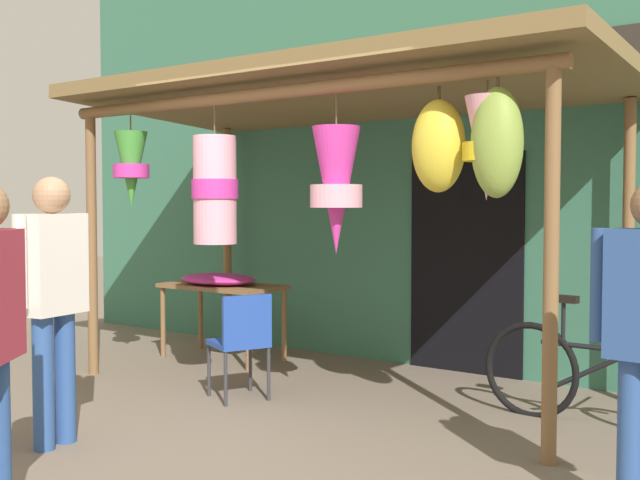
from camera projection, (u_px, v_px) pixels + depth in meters
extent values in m
plane|color=#756656|center=(256.00, 418.00, 5.47)|extent=(30.00, 30.00, 0.00)
cube|color=#387056|center=(417.00, 126.00, 7.33)|extent=(9.03, 0.25, 4.58)
cube|color=#2D2823|center=(410.00, 66.00, 7.18)|extent=(8.13, 0.04, 0.24)
cube|color=black|center=(465.00, 263.00, 6.94)|extent=(1.10, 0.03, 2.00)
cylinder|color=brown|center=(92.00, 244.00, 6.87)|extent=(0.09, 0.09, 2.35)
cylinder|color=brown|center=(551.00, 266.00, 4.45)|extent=(0.09, 0.09, 2.35)
cylinder|color=brown|center=(227.00, 237.00, 8.34)|extent=(0.09, 0.09, 2.35)
cylinder|color=brown|center=(628.00, 251.00, 5.92)|extent=(0.09, 0.09, 2.35)
cylinder|color=brown|center=(272.00, 93.00, 5.61)|extent=(4.38, 0.10, 0.10)
cylinder|color=brown|center=(394.00, 100.00, 7.07)|extent=(4.38, 0.10, 0.10)
cube|color=olive|center=(340.00, 92.00, 6.34)|extent=(4.68, 2.30, 0.25)
cylinder|color=brown|center=(131.00, 123.00, 6.51)|extent=(0.01, 0.01, 0.15)
cone|color=green|center=(131.00, 170.00, 6.53)|extent=(0.28, 0.28, 0.65)
cylinder|color=#D13399|center=(131.00, 171.00, 6.53)|extent=(0.31, 0.31, 0.12)
cylinder|color=brown|center=(214.00, 121.00, 5.95)|extent=(0.01, 0.01, 0.23)
cylinder|color=pink|center=(215.00, 190.00, 5.97)|extent=(0.34, 0.34, 0.85)
cylinder|color=#D13399|center=(215.00, 189.00, 5.97)|extent=(0.36, 0.36, 0.15)
cylinder|color=brown|center=(336.00, 110.00, 5.29)|extent=(0.01, 0.01, 0.23)
cone|color=#D13399|center=(336.00, 190.00, 5.32)|extent=(0.34, 0.34, 0.89)
cylinder|color=pink|center=(336.00, 196.00, 5.32)|extent=(0.37, 0.37, 0.16)
cylinder|color=brown|center=(487.00, 88.00, 4.71)|extent=(0.01, 0.01, 0.10)
cone|color=pink|center=(487.00, 148.00, 4.73)|extent=(0.28, 0.28, 0.65)
cylinder|color=yellow|center=(487.00, 152.00, 4.73)|extent=(0.30, 0.30, 0.12)
cylinder|color=#4C3D23|center=(498.00, 82.00, 4.62)|extent=(0.02, 0.02, 0.05)
ellipsoid|color=#89A842|center=(497.00, 142.00, 4.64)|extent=(0.32, 0.27, 0.68)
cylinder|color=#4C3D23|center=(439.00, 93.00, 4.96)|extent=(0.02, 0.02, 0.09)
ellipsoid|color=yellow|center=(439.00, 146.00, 4.97)|extent=(0.36, 0.31, 0.61)
cube|color=brown|center=(222.00, 286.00, 7.56)|extent=(1.23, 0.64, 0.04)
cylinder|color=brown|center=(163.00, 322.00, 7.69)|extent=(0.05, 0.05, 0.71)
cylinder|color=brown|center=(248.00, 333.00, 7.03)|extent=(0.05, 0.05, 0.71)
cylinder|color=brown|center=(201.00, 316.00, 8.13)|extent=(0.05, 0.05, 0.71)
cylinder|color=brown|center=(284.00, 325.00, 7.47)|extent=(0.05, 0.05, 0.71)
ellipsoid|color=#D13399|center=(218.00, 279.00, 7.54)|extent=(0.83, 0.58, 0.11)
ellipsoid|color=red|center=(223.00, 280.00, 7.42)|extent=(0.37, 0.29, 0.08)
cube|color=#2347A8|center=(238.00, 343.00, 6.02)|extent=(0.53, 0.53, 0.04)
cube|color=#2347A8|center=(247.00, 321.00, 5.86)|extent=(0.21, 0.38, 0.40)
cylinder|color=#333338|center=(250.00, 364.00, 6.28)|extent=(0.03, 0.03, 0.44)
cylinder|color=#333338|center=(209.00, 369.00, 6.10)|extent=(0.03, 0.03, 0.44)
cylinder|color=#333338|center=(269.00, 373.00, 5.96)|extent=(0.03, 0.03, 0.44)
cylinder|color=#333338|center=(226.00, 378.00, 5.79)|extent=(0.03, 0.03, 0.44)
torus|color=black|center=(531.00, 370.00, 5.54)|extent=(0.71, 0.08, 0.71)
cylinder|color=black|center=(604.00, 349.00, 5.21)|extent=(0.88, 0.08, 0.04)
cylinder|color=black|center=(589.00, 371.00, 5.28)|extent=(0.50, 0.06, 0.31)
cylinder|color=black|center=(563.00, 321.00, 5.38)|extent=(0.03, 0.03, 0.30)
cube|color=black|center=(564.00, 299.00, 5.37)|extent=(0.20, 0.09, 0.05)
cylinder|color=#2D5193|center=(43.00, 383.00, 4.75)|extent=(0.13, 0.13, 0.84)
cylinder|color=#2D5193|center=(65.00, 377.00, 4.91)|extent=(0.13, 0.13, 0.84)
cube|color=silver|center=(53.00, 264.00, 4.80)|extent=(0.27, 0.43, 0.63)
cylinder|color=silver|center=(20.00, 262.00, 4.57)|extent=(0.08, 0.08, 0.57)
cylinder|color=silver|center=(82.00, 257.00, 5.02)|extent=(0.08, 0.08, 0.57)
sphere|color=tan|center=(51.00, 195.00, 4.78)|extent=(0.23, 0.23, 0.23)
cylinder|color=#2D5193|center=(631.00, 443.00, 3.61)|extent=(0.13, 0.13, 0.81)
cylinder|color=#2D5193|center=(599.00, 285.00, 3.68)|extent=(0.08, 0.08, 0.55)
cylinder|color=#B23347|center=(8.00, 283.00, 3.77)|extent=(0.08, 0.08, 0.55)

